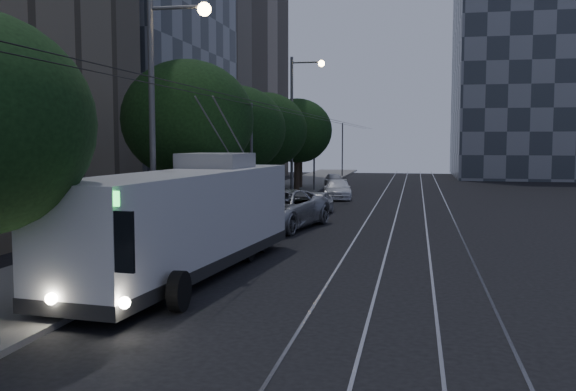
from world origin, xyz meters
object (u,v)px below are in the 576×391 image
(trolleybus, at_px, (188,220))
(car_white_d, at_px, (334,180))
(streetlamp_far, at_px, (298,114))
(car_white_a, at_px, (316,203))
(car_white_c, at_px, (338,190))
(pickup_silver, at_px, (279,209))
(car_white_b, at_px, (337,190))
(streetlamp_near, at_px, (163,104))

(trolleybus, xyz_separation_m, car_white_d, (-0.20, 37.37, -1.08))
(car_white_d, height_order, streetlamp_far, streetlamp_far)
(trolleybus, bearing_deg, car_white_a, 90.91)
(car_white_c, distance_m, streetlamp_far, 6.19)
(car_white_d, bearing_deg, car_white_c, -95.18)
(pickup_silver, distance_m, car_white_d, 26.64)
(car_white_b, bearing_deg, car_white_d, 89.66)
(car_white_c, relative_size, car_white_d, 0.99)
(streetlamp_near, xyz_separation_m, streetlamp_far, (0.02, 24.14, 0.61))
(car_white_b, xyz_separation_m, car_white_d, (-1.60, 10.97, -0.03))
(car_white_c, distance_m, streetlamp_near, 26.28)
(pickup_silver, height_order, car_white_a, pickup_silver)
(pickup_silver, xyz_separation_m, streetlamp_far, (-1.85, 14.78, 5.04))
(trolleybus, distance_m, car_white_d, 37.38)
(pickup_silver, xyz_separation_m, car_white_c, (0.84, 16.34, -0.31))
(car_white_c, height_order, streetlamp_near, streetlamp_near)
(car_white_a, distance_m, car_white_b, 9.69)
(streetlamp_near, bearing_deg, car_white_c, 84.00)
(car_white_c, bearing_deg, streetlamp_near, -112.55)
(trolleybus, height_order, pickup_silver, trolleybus)
(trolleybus, relative_size, car_white_c, 3.42)
(trolleybus, relative_size, pickup_silver, 1.90)
(car_white_d, xyz_separation_m, streetlamp_near, (-1.10, -35.99, 4.72))
(streetlamp_far, bearing_deg, pickup_silver, -82.88)
(car_white_a, height_order, car_white_b, same)
(car_white_d, bearing_deg, car_white_a, -99.59)
(pickup_silver, xyz_separation_m, car_white_a, (0.84, 5.97, -0.26))
(car_white_b, distance_m, streetlamp_far, 6.01)
(car_white_b, bearing_deg, car_white_c, 81.36)
(car_white_c, xyz_separation_m, streetlamp_near, (-2.70, -25.71, 4.75))
(car_white_a, xyz_separation_m, car_white_d, (-1.60, 20.65, -0.03))
(car_white_a, relative_size, streetlamp_near, 0.44)
(trolleybus, bearing_deg, car_white_d, 96.00)
(streetlamp_far, bearing_deg, car_white_c, 30.20)
(car_white_a, distance_m, streetlamp_far, 10.62)
(car_white_b, distance_m, streetlamp_near, 25.61)
(trolleybus, xyz_separation_m, streetlamp_near, (-1.30, 1.37, 3.64))
(trolleybus, height_order, car_white_a, trolleybus)
(car_white_b, xyz_separation_m, streetlamp_far, (-2.69, -0.88, 5.30))
(car_white_b, xyz_separation_m, streetlamp_near, (-2.70, -25.03, 4.69))
(trolleybus, relative_size, car_white_d, 3.39)
(trolleybus, relative_size, streetlamp_far, 1.27)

